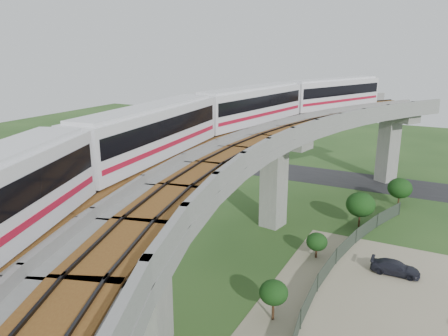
% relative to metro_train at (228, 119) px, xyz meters
% --- Properties ---
extents(ground, '(160.00, 160.00, 0.00)m').
position_rel_metro_train_xyz_m(ground, '(-0.36, -1.22, -12.31)').
color(ground, '#24451B').
rests_on(ground, ground).
extents(dirt_lot, '(18.00, 26.00, 0.04)m').
position_rel_metro_train_xyz_m(dirt_lot, '(13.64, -3.22, -12.29)').
color(dirt_lot, gray).
rests_on(dirt_lot, ground).
extents(asphalt_road, '(60.00, 8.00, 0.03)m').
position_rel_metro_train_xyz_m(asphalt_road, '(-0.36, 28.78, -12.29)').
color(asphalt_road, '#232326').
rests_on(asphalt_road, ground).
extents(viaduct, '(19.58, 73.98, 11.40)m').
position_rel_metro_train_xyz_m(viaduct, '(3.48, -1.22, -3.26)').
color(viaduct, '#99968E').
rests_on(viaduct, ground).
extents(metro_train, '(11.15, 61.33, 3.64)m').
position_rel_metro_train_xyz_m(metro_train, '(0.00, 0.00, 0.00)').
color(metro_train, silver).
rests_on(metro_train, ground).
extents(fence, '(3.87, 38.73, 1.50)m').
position_rel_metro_train_xyz_m(fence, '(9.39, -1.22, -11.56)').
color(fence, '#2D382D').
rests_on(fence, ground).
extents(tree_0, '(2.72, 2.72, 3.28)m').
position_rel_metro_train_xyz_m(tree_0, '(11.45, 21.15, -10.19)').
color(tree_0, '#382314').
rests_on(tree_0, ground).
extents(tree_1, '(2.91, 2.91, 3.65)m').
position_rel_metro_train_xyz_m(tree_1, '(8.56, 12.78, -9.90)').
color(tree_1, '#382314').
rests_on(tree_1, ground).
extents(tree_2, '(1.83, 1.83, 2.30)m').
position_rel_metro_train_xyz_m(tree_2, '(6.53, 4.12, -10.79)').
color(tree_2, '#382314').
rests_on(tree_2, ground).
extents(tree_3, '(1.94, 1.94, 2.90)m').
position_rel_metro_train_xyz_m(tree_3, '(6.39, -5.99, -10.24)').
color(tree_3, '#382314').
rests_on(tree_3, ground).
extents(car_dark, '(3.84, 1.65, 1.10)m').
position_rel_metro_train_xyz_m(car_dark, '(12.98, 4.23, -11.72)').
color(car_dark, black).
rests_on(car_dark, dirt_lot).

